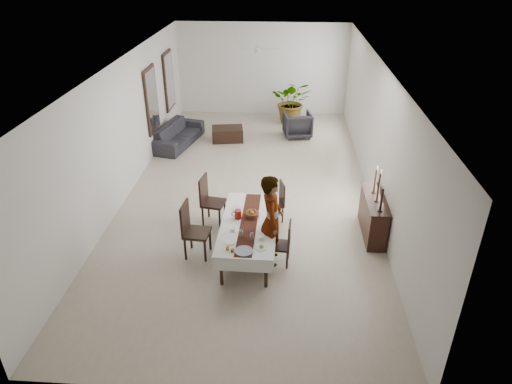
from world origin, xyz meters
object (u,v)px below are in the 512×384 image
dining_table_top (249,224)px  sideboard_body (373,217)px  red_pitcher (238,214)px  woman (272,220)px  sofa (178,134)px

dining_table_top → sideboard_body: bearing=18.8°
red_pitcher → woman: (0.68, -0.39, 0.13)m
woman → red_pitcher: bearing=57.5°
red_pitcher → sofa: bearing=114.4°
dining_table_top → woman: size_ratio=1.19×
dining_table_top → sofa: dining_table_top is taller
dining_table_top → sideboard_body: (2.57, 0.84, -0.24)m
red_pitcher → woman: woman is taller
red_pitcher → woman: 0.80m
sideboard_body → sofa: sideboard_body is taller
dining_table_top → red_pitcher: size_ratio=12.00×
sofa → woman: bearing=-138.4°
woman → sofa: size_ratio=0.83×
woman → dining_table_top: bearing=58.6°
woman → sofa: woman is taller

